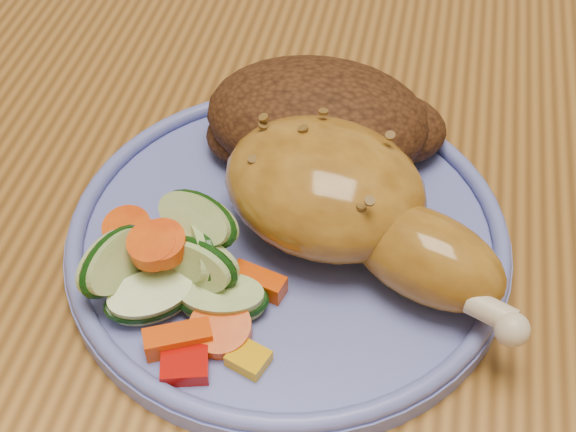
{
  "coord_description": "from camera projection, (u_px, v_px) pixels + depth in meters",
  "views": [
    {
      "loc": [
        0.01,
        -0.35,
        1.11
      ],
      "look_at": [
        -0.05,
        -0.05,
        0.78
      ],
      "focal_mm": 50.0,
      "sensor_mm": 36.0,
      "label": 1
    }
  ],
  "objects": [
    {
      "name": "plate_rim",
      "position": [
        288.0,
        228.0,
        0.46
      ],
      "size": [
        0.25,
        0.25,
        0.01
      ],
      "primitive_type": "torus",
      "color": "#5C68C0",
      "rests_on": "plate"
    },
    {
      "name": "dining_table",
      "position": [
        380.0,
        280.0,
        0.56
      ],
      "size": [
        0.9,
        1.4,
        0.75
      ],
      "color": "#8E5E26",
      "rests_on": "ground"
    },
    {
      "name": "vegetable_pile",
      "position": [
        179.0,
        269.0,
        0.42
      ],
      "size": [
        0.11,
        0.11,
        0.06
      ],
      "color": "#A50A05",
      "rests_on": "plate"
    },
    {
      "name": "rice_pilaf",
      "position": [
        322.0,
        121.0,
        0.49
      ],
      "size": [
        0.15,
        0.1,
        0.06
      ],
      "color": "#432310",
      "rests_on": "plate"
    },
    {
      "name": "plate",
      "position": [
        288.0,
        240.0,
        0.47
      ],
      "size": [
        0.26,
        0.26,
        0.01
      ],
      "primitive_type": "cylinder",
      "color": "#5C68C0",
      "rests_on": "dining_table"
    },
    {
      "name": "chair_far",
      "position": [
        425.0,
        6.0,
        1.1
      ],
      "size": [
        0.42,
        0.42,
        0.91
      ],
      "color": "#4C2D16",
      "rests_on": "ground"
    },
    {
      "name": "chicken_leg",
      "position": [
        348.0,
        203.0,
        0.44
      ],
      "size": [
        0.18,
        0.14,
        0.06
      ],
      "color": "#A87223",
      "rests_on": "plate"
    }
  ]
}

